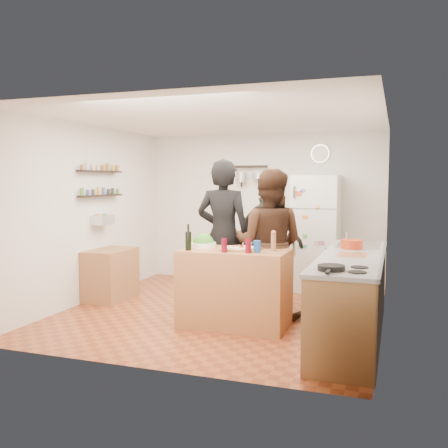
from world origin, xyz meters
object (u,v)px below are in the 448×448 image
at_px(counter_run, 352,297).
at_px(wall_clock, 320,154).
at_px(wine_bottle, 188,241).
at_px(prep_island, 235,288).
at_px(person_center, 269,244).
at_px(fridge, 316,233).
at_px(side_table, 111,275).
at_px(person_back, 268,243).
at_px(person_left, 224,236).
at_px(red_bowl, 352,244).
at_px(pepper_mill, 274,243).
at_px(salad_bowl, 203,245).
at_px(skillet, 331,268).
at_px(salt_canister, 257,246).

distance_m(counter_run, wall_clock, 3.22).
xyz_separation_m(wine_bottle, counter_run, (1.84, 0.20, -0.57)).
xyz_separation_m(prep_island, person_center, (0.28, 0.52, 0.47)).
relative_size(person_center, counter_run, 0.71).
bearing_deg(person_center, fridge, -100.92).
bearing_deg(wall_clock, side_table, -143.91).
bearing_deg(person_back, person_left, 56.28).
bearing_deg(prep_island, person_back, 82.72).
height_order(person_center, red_bowl, person_center).
distance_m(person_center, counter_run, 1.28).
bearing_deg(side_table, pepper_mill, -13.31).
bearing_deg(salad_bowl, person_center, 33.92).
bearing_deg(prep_island, red_bowl, 19.66).
bearing_deg(prep_island, side_table, 162.72).
distance_m(prep_island, skillet, 1.70).
bearing_deg(person_left, wall_clock, -115.36).
bearing_deg(salt_canister, person_left, 131.87).
height_order(red_bowl, side_table, red_bowl).
relative_size(salt_canister, side_table, 0.17).
distance_m(fridge, side_table, 3.19).
bearing_deg(skillet, fridge, 101.03).
relative_size(salt_canister, person_back, 0.08).
bearing_deg(red_bowl, person_center, 176.72).
bearing_deg(salt_canister, wine_bottle, -172.87).
bearing_deg(person_left, fridge, -119.58).
height_order(prep_island, fridge, fridge).
distance_m(prep_island, wine_bottle, 0.78).
height_order(skillet, side_table, skillet).
relative_size(salad_bowl, salt_canister, 2.34).
bearing_deg(person_left, pepper_mill, 145.13).
relative_size(salad_bowl, red_bowl, 1.22).
xyz_separation_m(salt_canister, counter_run, (1.04, 0.10, -0.53)).
xyz_separation_m(person_center, side_table, (-2.38, 0.13, -0.56)).
xyz_separation_m(person_back, red_bowl, (1.16, -0.60, 0.11)).
distance_m(wall_clock, side_table, 3.78).
height_order(salt_canister, red_bowl, salt_canister).
height_order(person_center, person_back, person_center).
bearing_deg(wine_bottle, side_table, 151.35).
bearing_deg(person_left, red_bowl, 174.81).
bearing_deg(salad_bowl, wine_bottle, -106.50).
bearing_deg(person_back, wine_bottle, 77.44).
relative_size(salad_bowl, fridge, 0.17).
bearing_deg(salt_canister, side_table, 162.14).
xyz_separation_m(salt_canister, wall_clock, (0.29, 2.73, 1.17)).
height_order(prep_island, person_left, person_left).
bearing_deg(wine_bottle, prep_island, 23.75).
xyz_separation_m(person_center, fridge, (0.31, 1.76, -0.03)).
xyz_separation_m(prep_island, fridge, (0.59, 2.28, 0.45)).
bearing_deg(person_center, pepper_mill, 109.16).
bearing_deg(red_bowl, person_back, 152.53).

